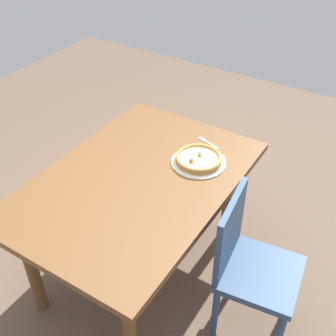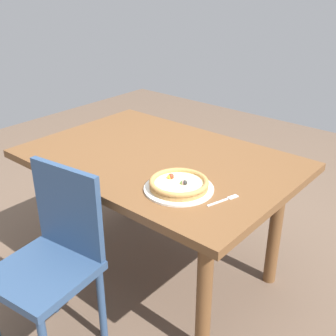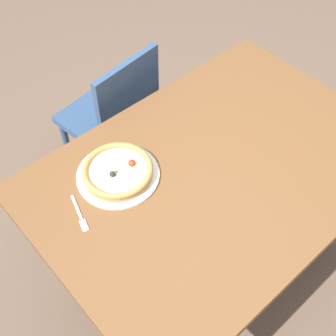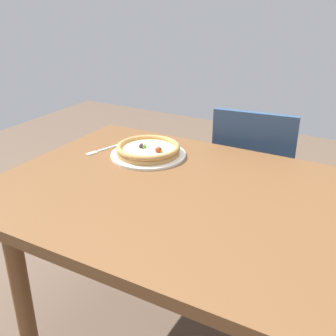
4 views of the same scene
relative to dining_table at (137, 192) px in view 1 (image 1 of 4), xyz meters
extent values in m
plane|color=brown|center=(0.00, 0.00, -0.65)|extent=(6.00, 6.00, 0.00)
cube|color=brown|center=(0.00, 0.00, 0.07)|extent=(1.42, 0.98, 0.04)
cylinder|color=brown|center=(-0.55, -0.33, -0.30)|extent=(0.07, 0.07, 0.70)
cylinder|color=brown|center=(0.55, -0.33, -0.30)|extent=(0.07, 0.07, 0.70)
cylinder|color=brown|center=(-0.55, 0.33, -0.30)|extent=(0.07, 0.07, 0.70)
cylinder|color=brown|center=(0.55, 0.33, -0.30)|extent=(0.07, 0.07, 0.70)
cylinder|color=navy|center=(0.19, -0.92, -0.43)|extent=(0.04, 0.04, 0.42)
cylinder|color=navy|center=(0.15, -0.58, -0.43)|extent=(0.04, 0.04, 0.42)
cylinder|color=navy|center=(-0.19, -0.62, -0.43)|extent=(0.04, 0.04, 0.42)
cube|color=navy|center=(0.00, -0.77, -0.20)|extent=(0.45, 0.45, 0.04)
cube|color=navy|center=(-0.02, -0.59, 0.03)|extent=(0.38, 0.08, 0.42)
cylinder|color=silver|center=(0.31, -0.22, 0.10)|extent=(0.32, 0.32, 0.01)
cylinder|color=#B78447|center=(0.31, -0.22, 0.11)|extent=(0.26, 0.26, 0.02)
cylinder|color=beige|center=(0.31, -0.22, 0.12)|extent=(0.23, 0.23, 0.01)
torus|color=#B78447|center=(0.31, -0.22, 0.13)|extent=(0.27, 0.27, 0.02)
sphere|color=maroon|center=(0.26, -0.20, 0.13)|extent=(0.03, 0.03, 0.03)
sphere|color=#E58C7F|center=(0.33, -0.21, 0.13)|extent=(0.02, 0.02, 0.02)
sphere|color=gold|center=(0.25, -0.21, 0.13)|extent=(0.02, 0.02, 0.02)
sphere|color=#4C9E38|center=(0.33, -0.22, 0.13)|extent=(0.02, 0.02, 0.02)
sphere|color=#262626|center=(0.34, -0.21, 0.13)|extent=(0.02, 0.02, 0.02)
cube|color=silver|center=(0.51, -0.20, 0.09)|extent=(0.04, 0.11, 0.00)
cube|color=silver|center=(0.54, -0.12, 0.09)|extent=(0.04, 0.05, 0.00)
camera|label=1|loc=(-1.43, -1.10, 1.56)|focal=45.33mm
camera|label=2|loc=(1.35, -1.51, 0.99)|focal=44.68mm
camera|label=3|loc=(0.86, 0.68, 1.42)|focal=47.22mm
camera|label=4|loc=(-0.54, 1.14, 0.75)|focal=43.89mm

